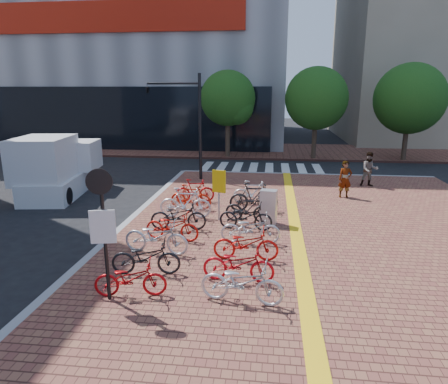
# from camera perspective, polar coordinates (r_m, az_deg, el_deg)

# --- Properties ---
(ground) EXTENTS (120.00, 120.00, 0.00)m
(ground) POSITION_cam_1_polar(r_m,az_deg,el_deg) (11.63, 0.80, -9.78)
(ground) COLOR black
(ground) RESTS_ON ground
(kerb_north) EXTENTS (14.00, 0.25, 0.15)m
(kerb_north) POSITION_cam_1_polar(r_m,az_deg,el_deg) (23.11, 11.41, 2.41)
(kerb_north) COLOR gray
(kerb_north) RESTS_ON ground
(far_sidewalk) EXTENTS (70.00, 8.00, 0.15)m
(far_sidewalk) POSITION_cam_1_polar(r_m,az_deg,el_deg) (31.92, 4.81, 5.90)
(far_sidewalk) COLOR brown
(far_sidewalk) RESTS_ON ground
(crosswalk) EXTENTS (7.50, 4.00, 0.01)m
(crosswalk) POSITION_cam_1_polar(r_m,az_deg,el_deg) (25.02, 5.34, 3.37)
(crosswalk) COLOR silver
(crosswalk) RESTS_ON ground
(street_trees) EXTENTS (16.20, 4.60, 6.35)m
(street_trees) POSITION_cam_1_polar(r_m,az_deg,el_deg) (28.29, 15.21, 12.57)
(street_trees) COLOR #38281E
(street_trees) RESTS_ON far_sidewalk
(bike_0) EXTENTS (1.73, 0.85, 0.87)m
(bike_0) POSITION_cam_1_polar(r_m,az_deg,el_deg) (9.56, -13.21, -11.94)
(bike_0) COLOR #B30C11
(bike_0) RESTS_ON sidewalk
(bike_1) EXTENTS (1.83, 0.83, 0.93)m
(bike_1) POSITION_cam_1_polar(r_m,az_deg,el_deg) (10.52, -11.09, -9.10)
(bike_1) COLOR black
(bike_1) RESTS_ON sidewalk
(bike_2) EXTENTS (2.01, 0.90, 1.02)m
(bike_2) POSITION_cam_1_polar(r_m,az_deg,el_deg) (11.73, -9.65, -6.29)
(bike_2) COLOR silver
(bike_2) RESTS_ON sidewalk
(bike_3) EXTENTS (1.82, 0.83, 0.92)m
(bike_3) POSITION_cam_1_polar(r_m,az_deg,el_deg) (12.68, -7.44, -4.84)
(bike_3) COLOR red
(bike_3) RESTS_ON sidewalk
(bike_4) EXTENTS (1.93, 0.83, 0.99)m
(bike_4) POSITION_cam_1_polar(r_m,az_deg,el_deg) (13.56, -6.54, -3.39)
(bike_4) COLOR black
(bike_4) RESTS_ON sidewalk
(bike_5) EXTENTS (1.94, 0.63, 1.15)m
(bike_5) POSITION_cam_1_polar(r_m,az_deg,el_deg) (14.75, -5.54, -1.56)
(bike_5) COLOR silver
(bike_5) RESTS_ON sidewalk
(bike_6) EXTENTS (1.69, 0.59, 1.00)m
(bike_6) POSITION_cam_1_polar(r_m,az_deg,el_deg) (15.86, -4.77, -0.69)
(bike_6) COLOR red
(bike_6) RESTS_ON sidewalk
(bike_7) EXTENTS (1.70, 0.74, 0.99)m
(bike_7) POSITION_cam_1_polar(r_m,az_deg,el_deg) (16.86, -4.20, 0.21)
(bike_7) COLOR #9D0B0D
(bike_7) RESTS_ON sidewalk
(bike_8) EXTENTS (1.95, 0.89, 0.99)m
(bike_8) POSITION_cam_1_polar(r_m,az_deg,el_deg) (9.04, 2.58, -12.72)
(bike_8) COLOR silver
(bike_8) RESTS_ON sidewalk
(bike_9) EXTENTS (1.80, 0.70, 0.93)m
(bike_9) POSITION_cam_1_polar(r_m,az_deg,el_deg) (9.97, 2.08, -10.19)
(bike_9) COLOR red
(bike_9) RESTS_ON sidewalk
(bike_10) EXTENTS (1.83, 0.68, 0.95)m
(bike_10) POSITION_cam_1_polar(r_m,az_deg,el_deg) (11.15, 3.14, -7.40)
(bike_10) COLOR red
(bike_10) RESTS_ON sidewalk
(bike_11) EXTENTS (1.86, 0.73, 0.96)m
(bike_11) POSITION_cam_1_polar(r_m,az_deg,el_deg) (12.33, 3.80, -5.22)
(bike_11) COLOR silver
(bike_11) RESTS_ON sidewalk
(bike_12) EXTENTS (1.85, 0.79, 0.95)m
(bike_12) POSITION_cam_1_polar(r_m,az_deg,el_deg) (13.50, 3.13, -3.47)
(bike_12) COLOR black
(bike_12) RESTS_ON sidewalk
(bike_13) EXTENTS (1.72, 0.69, 1.00)m
(bike_13) POSITION_cam_1_polar(r_m,az_deg,el_deg) (14.25, 3.45, -2.40)
(bike_13) COLOR black
(bike_13) RESTS_ON sidewalk
(bike_14) EXTENTS (1.96, 0.82, 1.14)m
(bike_14) POSITION_cam_1_polar(r_m,az_deg,el_deg) (15.51, 4.29, -0.75)
(bike_14) COLOR black
(bike_14) RESTS_ON sidewalk
(bike_15) EXTENTS (1.68, 0.56, 1.00)m
(bike_15) POSITION_cam_1_polar(r_m,az_deg,el_deg) (16.52, 4.17, -0.06)
(bike_15) COLOR silver
(bike_15) RESTS_ON sidewalk
(pedestrian_a) EXTENTS (0.65, 0.47, 1.63)m
(pedestrian_a) POSITION_cam_1_polar(r_m,az_deg,el_deg) (18.26, 16.91, 1.76)
(pedestrian_a) COLOR gray
(pedestrian_a) RESTS_ON sidewalk
(pedestrian_b) EXTENTS (0.83, 0.66, 1.69)m
(pedestrian_b) POSITION_cam_1_polar(r_m,az_deg,el_deg) (20.76, 20.08, 3.06)
(pedestrian_b) COLOR #474B59
(pedestrian_b) RESTS_ON sidewalk
(utility_box) EXTENTS (0.62, 0.49, 1.23)m
(utility_box) POSITION_cam_1_polar(r_m,az_deg,el_deg) (14.12, 6.37, -2.14)
(utility_box) COLOR silver
(utility_box) RESTS_ON sidewalk
(yellow_sign) EXTENTS (0.50, 0.19, 1.86)m
(yellow_sign) POSITION_cam_1_polar(r_m,az_deg,el_deg) (14.21, -0.76, 0.87)
(yellow_sign) COLOR #B7B7BC
(yellow_sign) RESTS_ON sidewalk
(notice_sign) EXTENTS (0.55, 0.19, 3.03)m
(notice_sign) POSITION_cam_1_polar(r_m,az_deg,el_deg) (8.98, -16.95, -3.77)
(notice_sign) COLOR black
(notice_sign) RESTS_ON sidewalk
(traffic_light_pole) EXTENTS (2.91, 1.12, 5.43)m
(traffic_light_pole) POSITION_cam_1_polar(r_m,az_deg,el_deg) (21.08, -6.91, 11.94)
(traffic_light_pole) COLOR black
(traffic_light_pole) RESTS_ON sidewalk
(box_truck) EXTENTS (2.77, 5.05, 2.77)m
(box_truck) POSITION_cam_1_polar(r_m,az_deg,el_deg) (19.86, -22.70, 3.25)
(box_truck) COLOR silver
(box_truck) RESTS_ON ground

